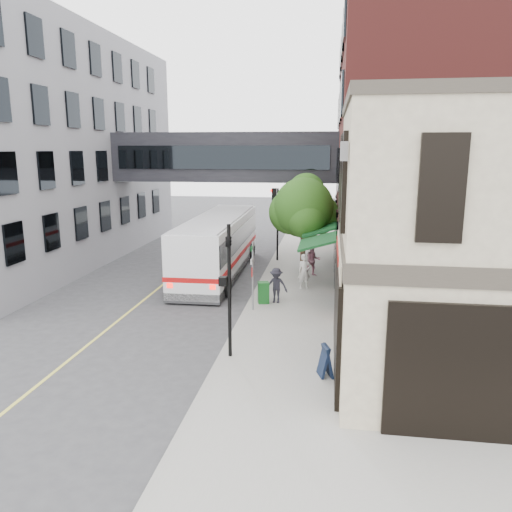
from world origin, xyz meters
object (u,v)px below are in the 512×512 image
(pedestrian_a, at_px, (304,271))
(sandwich_board, at_px, (325,361))
(bus, at_px, (218,243))
(newspaper_box, at_px, (263,293))
(pedestrian_c, at_px, (276,285))
(pedestrian_b, at_px, (313,260))

(pedestrian_a, bearing_deg, sandwich_board, -99.44)
(bus, distance_m, sandwich_board, 14.09)
(bus, bearing_deg, newspaper_box, -58.85)
(newspaper_box, distance_m, sandwich_board, 7.67)
(pedestrian_a, bearing_deg, newspaper_box, -138.53)
(pedestrian_c, distance_m, newspaper_box, 0.66)
(bus, relative_size, sandwich_board, 12.20)
(pedestrian_c, distance_m, sandwich_board, 7.62)
(pedestrian_a, relative_size, newspaper_box, 1.79)
(newspaper_box, bearing_deg, bus, 106.82)
(pedestrian_b, xyz_separation_m, sandwich_board, (0.86, -12.44, -0.38))
(pedestrian_a, xyz_separation_m, newspaper_box, (-1.69, -2.69, -0.39))
(pedestrian_a, bearing_deg, pedestrian_b, 66.74)
(bus, relative_size, pedestrian_c, 7.49)
(pedestrian_b, bearing_deg, pedestrian_a, -112.92)
(pedestrian_c, xyz_separation_m, newspaper_box, (-0.56, -0.14, -0.32))
(pedestrian_c, bearing_deg, bus, 131.03)
(pedestrian_b, xyz_separation_m, pedestrian_c, (-1.45, -5.18, -0.07))
(pedestrian_c, relative_size, sandwich_board, 1.63)
(bus, relative_size, newspaper_box, 12.41)
(bus, xyz_separation_m, pedestrian_b, (5.33, -0.17, -0.79))
(pedestrian_b, height_order, newspaper_box, pedestrian_b)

